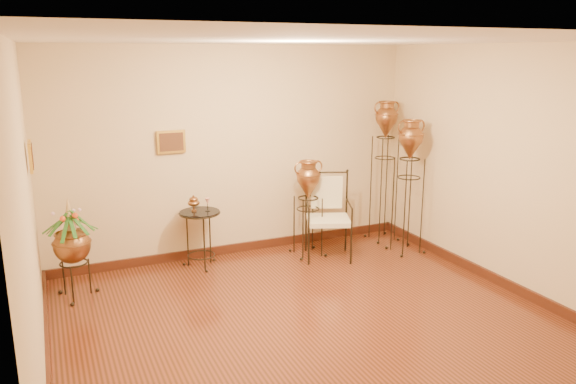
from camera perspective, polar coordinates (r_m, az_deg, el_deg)
name	(u,v)px	position (r m, az deg, el deg)	size (l,w,h in m)	color
ground	(318,330)	(5.78, 3.03, -13.79)	(5.00, 5.00, 0.00)	maroon
room_shell	(319,159)	(5.21, 3.18, 3.35)	(5.02, 5.02, 2.81)	#CBB283
amphora_tall	(384,170)	(8.23, 9.76, 2.25)	(0.47, 0.47, 2.06)	#2D2416
amphora_mid	(408,186)	(7.78, 12.13, 0.63)	(0.46, 0.46, 1.86)	#2D2416
amphora_short	(308,208)	(7.57, 2.05, -1.60)	(0.49, 0.49, 1.33)	#2D2416
planter_urn	(72,241)	(6.67, -21.13, -4.68)	(0.77, 0.77, 1.19)	#2D2416
armchair	(328,217)	(7.49, 4.11, -2.51)	(0.82, 0.79, 1.14)	#2D2416
side_table	(200,238)	(7.30, -8.88, -4.63)	(0.66, 0.66, 0.93)	#2D2416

